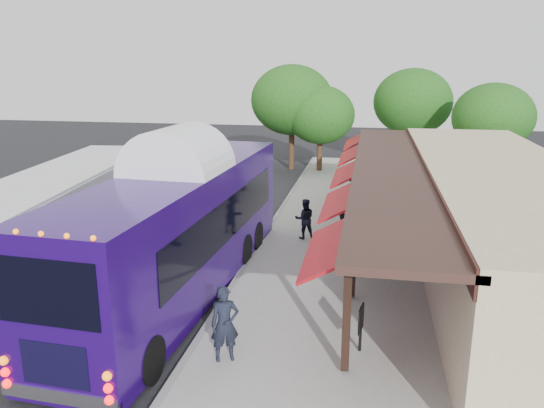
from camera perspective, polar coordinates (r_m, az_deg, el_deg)
The scene contains 15 objects.
ground at distance 16.77m, azimuth -4.65°, elevation -9.47°, with size 90.00×90.00×0.00m, color black.
sidewalk at distance 19.94m, azimuth 12.53°, elevation -5.49°, with size 10.00×40.00×0.15m, color #9E9B93.
curb at distance 20.33m, azimuth -1.58°, elevation -4.73°, with size 0.20×40.00×0.16m, color gray.
station_shelter at distance 19.85m, azimuth 22.61°, elevation -1.03°, with size 8.15×20.00×3.60m.
coach_bus at distance 16.36m, azimuth -9.79°, elevation -2.05°, with size 3.39×12.90×4.09m.
city_bus at distance 18.91m, azimuth -22.01°, elevation -1.60°, with size 4.09×12.93×3.41m.
ped_a at distance 12.63m, azimuth -5.10°, elevation -12.73°, with size 0.67×0.44×1.82m, color black.
ped_b at distance 20.97m, azimuth 3.54°, elevation -1.60°, with size 0.78×0.61×1.61m, color black.
ped_c at distance 18.82m, azimuth 7.65°, elevation -3.48°, with size 1.01×0.42×1.72m, color black.
ped_d at distance 25.31m, azimuth 8.67°, elevation 1.40°, with size 1.18×0.68×1.83m, color black.
sign_board at distance 13.16m, azimuth 9.53°, elevation -12.31°, with size 0.14×0.53×1.16m.
tree_left at distance 34.25m, azimuth 5.23°, elevation 9.52°, with size 4.36×4.36×5.58m.
tree_mid at distance 36.87m, azimuth 14.91°, elevation 10.55°, with size 5.17×5.17×6.61m.
tree_right at distance 33.14m, azimuth 22.67°, elevation 8.59°, with size 4.58×4.58×5.86m.
tree_far at distance 35.19m, azimuth 2.17°, elevation 11.11°, with size 5.36×5.36×6.86m.
Camera 1 is at (4.11, -14.71, 6.92)m, focal length 35.00 mm.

